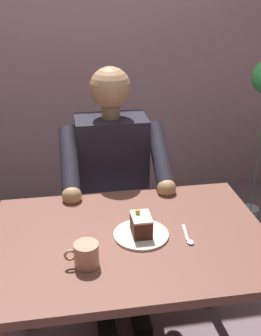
% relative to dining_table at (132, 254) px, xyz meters
% --- Properties ---
extents(dining_table, '(1.08, 0.77, 0.72)m').
position_rel_dining_table_xyz_m(dining_table, '(0.00, 0.00, 0.00)').
color(dining_table, brown).
rests_on(dining_table, ground).
extents(chair, '(0.42, 0.42, 0.91)m').
position_rel_dining_table_xyz_m(chair, '(0.00, -0.72, -0.13)').
color(chair, brown).
rests_on(chair, ground).
extents(seated_person, '(0.53, 0.58, 1.26)m').
position_rel_dining_table_xyz_m(seated_person, '(0.00, -0.55, 0.02)').
color(seated_person, '#23212D').
rests_on(seated_person, ground).
extents(dessert_plate, '(0.22, 0.22, 0.01)m').
position_rel_dining_table_xyz_m(dessert_plate, '(-0.04, -0.00, 0.09)').
color(dessert_plate, silver).
rests_on(dessert_plate, dining_table).
extents(cake_slice, '(0.07, 0.10, 0.10)m').
position_rel_dining_table_xyz_m(cake_slice, '(-0.04, -0.00, 0.14)').
color(cake_slice, '#4B2415').
rests_on(cake_slice, dessert_plate).
extents(coffee_cup, '(0.12, 0.09, 0.09)m').
position_rel_dining_table_xyz_m(coffee_cup, '(0.19, 0.15, 0.13)').
color(coffee_cup, tan).
rests_on(coffee_cup, dining_table).
extents(dessert_spoon, '(0.03, 0.14, 0.01)m').
position_rel_dining_table_xyz_m(dessert_spoon, '(-0.21, 0.05, 0.09)').
color(dessert_spoon, silver).
rests_on(dessert_spoon, dining_table).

